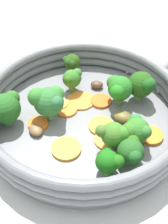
{
  "coord_description": "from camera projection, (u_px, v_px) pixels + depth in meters",
  "views": [
    {
      "loc": [
        -0.33,
        0.13,
        0.37
      ],
      "look_at": [
        0.0,
        0.0,
        0.03
      ],
      "focal_mm": 50.0,
      "sensor_mm": 36.0,
      "label": 1
    }
  ],
  "objects": [
    {
      "name": "carrot_slice_3",
      "position": [
        151.0,
        135.0,
        0.47
      ],
      "size": [
        0.05,
        0.05,
        0.01
      ],
      "primitive_type": "cylinder",
      "rotation": [
        0.0,
        0.0,
        3.82
      ],
      "color": "orange",
      "rests_on": "skillet"
    },
    {
      "name": "broccoli_floret_2",
      "position": [
        72.0,
        78.0,
        0.54
      ],
      "size": [
        0.03,
        0.04,
        0.04
      ],
      "color": "#6C9646",
      "rests_on": "skillet"
    },
    {
      "name": "carrot_slice_0",
      "position": [
        38.0,
        124.0,
        0.49
      ],
      "size": [
        0.04,
        0.04,
        0.01
      ],
      "primitive_type": "cylinder",
      "rotation": [
        0.0,
        0.0,
        1.46
      ],
      "color": "orange",
      "rests_on": "skillet"
    },
    {
      "name": "mushroom_piece_1",
      "position": [
        123.0,
        117.0,
        0.5
      ],
      "size": [
        0.04,
        0.04,
        0.01
      ],
      "primitive_type": "ellipsoid",
      "rotation": [
        0.0,
        0.0,
        3.88
      ],
      "color": "brown",
      "rests_on": "skillet"
    },
    {
      "name": "carrot_slice_8",
      "position": [
        101.0,
        126.0,
        0.49
      ],
      "size": [
        0.05,
        0.05,
        0.0
      ],
      "primitive_type": "cylinder",
      "rotation": [
        0.0,
        0.0,
        1.26
      ],
      "color": "orange",
      "rests_on": "skillet"
    },
    {
      "name": "broccoli_floret_9",
      "position": [
        142.0,
        85.0,
        0.51
      ],
      "size": [
        0.05,
        0.04,
        0.05
      ],
      "color": "#78A055",
      "rests_on": "skillet"
    },
    {
      "name": "mushroom_piece_0",
      "position": [
        36.0,
        132.0,
        0.48
      ],
      "size": [
        0.03,
        0.02,
        0.01
      ],
      "primitive_type": "ellipsoid",
      "rotation": [
        0.0,
        0.0,
        3.31
      ],
      "color": "brown",
      "rests_on": "skillet"
    },
    {
      "name": "carrot_slice_2",
      "position": [
        101.0,
        101.0,
        0.53
      ],
      "size": [
        0.05,
        0.05,
        0.0
      ],
      "primitive_type": "cylinder",
      "rotation": [
        0.0,
        0.0,
        3.77
      ],
      "color": "orange",
      "rests_on": "skillet"
    },
    {
      "name": "broccoli_floret_5",
      "position": [
        48.0,
        101.0,
        0.48
      ],
      "size": [
        0.05,
        0.06,
        0.06
      ],
      "color": "#89B067",
      "rests_on": "skillet"
    },
    {
      "name": "carrot_slice_4",
      "position": [
        66.0,
        149.0,
        0.46
      ],
      "size": [
        0.05,
        0.05,
        0.0
      ],
      "primitive_type": "cylinder",
      "rotation": [
        0.0,
        0.0,
        1.83
      ],
      "color": "#F99D2F",
      "rests_on": "skillet"
    },
    {
      "name": "carrot_slice_5",
      "position": [
        60.0,
        104.0,
        0.53
      ],
      "size": [
        0.04,
        0.04,
        0.01
      ],
      "primitive_type": "cylinder",
      "rotation": [
        0.0,
        0.0,
        4.1
      ],
      "color": "#F88C3D",
      "rests_on": "skillet"
    },
    {
      "name": "broccoli_floret_7",
      "position": [
        114.0,
        134.0,
        0.44
      ],
      "size": [
        0.04,
        0.04,
        0.05
      ],
      "color": "#6B9B51",
      "rests_on": "skillet"
    },
    {
      "name": "skillet",
      "position": [
        84.0,
        122.0,
        0.51
      ],
      "size": [
        0.3,
        0.3,
        0.02
      ],
      "primitive_type": "cylinder",
      "color": "gray",
      "rests_on": "ground_plane"
    },
    {
      "name": "carrot_slice_7",
      "position": [
        81.0,
        100.0,
        0.53
      ],
      "size": [
        0.07,
        0.07,
        0.0
      ],
      "primitive_type": "cylinder",
      "rotation": [
        0.0,
        0.0,
        3.97
      ],
      "color": "orange",
      "rests_on": "skillet"
    },
    {
      "name": "broccoli_floret_4",
      "position": [
        136.0,
        130.0,
        0.45
      ],
      "size": [
        0.05,
        0.04,
        0.05
      ],
      "color": "#688F4B",
      "rests_on": "skillet"
    },
    {
      "name": "carrot_slice_1",
      "position": [
        107.0,
        140.0,
        0.47
      ],
      "size": [
        0.04,
        0.04,
        0.0
      ],
      "primitive_type": "cylinder",
      "rotation": [
        0.0,
        0.0,
        3.29
      ],
      "color": "orange",
      "rests_on": "skillet"
    },
    {
      "name": "broccoli_floret_8",
      "position": [
        131.0,
        151.0,
        0.43
      ],
      "size": [
        0.04,
        0.04,
        0.04
      ],
      "color": "#6C944C",
      "rests_on": "skillet"
    },
    {
      "name": "skillet_rivet_right",
      "position": [
        128.0,
        72.0,
        0.59
      ],
      "size": [
        0.01,
        0.01,
        0.01
      ],
      "primitive_type": "sphere",
      "color": "gray",
      "rests_on": "skillet"
    },
    {
      "name": "mushroom_piece_2",
      "position": [
        97.0,
        85.0,
        0.56
      ],
      "size": [
        0.03,
        0.03,
        0.01
      ],
      "primitive_type": "ellipsoid",
      "rotation": [
        0.0,
        0.0,
        1.01
      ],
      "color": "brown",
      "rests_on": "skillet"
    },
    {
      "name": "ground_plane",
      "position": [
        84.0,
        126.0,
        0.52
      ],
      "size": [
        4.0,
        4.0,
        0.0
      ],
      "primitive_type": "plane",
      "color": "#BBBFBA"
    },
    {
      "name": "broccoli_floret_1",
      "position": [
        71.0,
        63.0,
        0.57
      ],
      "size": [
        0.03,
        0.03,
        0.04
      ],
      "color": "olive",
      "rests_on": "skillet"
    },
    {
      "name": "carrot_slice_6",
      "position": [
        66.0,
        109.0,
        0.52
      ],
      "size": [
        0.05,
        0.05,
        0.0
      ],
      "primitive_type": "cylinder",
      "rotation": [
        0.0,
        0.0,
        3.69
      ],
      "color": "orange",
      "rests_on": "skillet"
    },
    {
      "name": "skillet_rim_wall",
      "position": [
        84.0,
        108.0,
        0.49
      ],
      "size": [
        0.32,
        0.32,
        0.05
      ],
      "color": "slate",
      "rests_on": "skillet"
    },
    {
      "name": "broccoli_floret_3",
      "position": [
        108.0,
        161.0,
        0.41
      ],
      "size": [
        0.04,
        0.03,
        0.04
      ],
      "color": "#7BB45C",
      "rests_on": "skillet"
    },
    {
      "name": "broccoli_floret_0",
      "position": [
        118.0,
        88.0,
        0.51
      ],
      "size": [
        0.05,
        0.04,
        0.05
      ],
      "color": "olive",
      "rests_on": "skillet"
    },
    {
      "name": "skillet_rivet_left",
      "position": [
        159.0,
        91.0,
        0.55
      ],
      "size": [
        0.01,
        0.01,
        0.01
      ],
      "primitive_type": "sphere",
      "color": "gray",
      "rests_on": "skillet"
    },
    {
      "name": "broccoli_floret_6",
      "position": [
        4.0,
        109.0,
        0.47
      ],
      "size": [
        0.05,
        0.05,
        0.06
      ],
      "color": "#5F8C4E",
      "rests_on": "skillet"
    }
  ]
}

